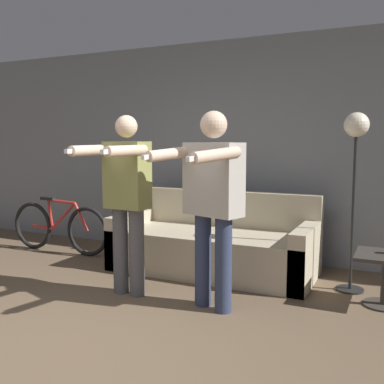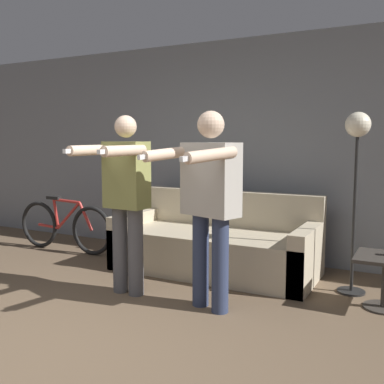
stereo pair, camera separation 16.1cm
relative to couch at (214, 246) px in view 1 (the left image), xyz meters
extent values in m
plane|color=brown|center=(-0.33, -2.44, -0.27)|extent=(16.00, 16.00, 0.00)
cube|color=gray|center=(-0.33, 0.72, 1.03)|extent=(10.00, 0.05, 2.60)
cube|color=beige|center=(0.00, -0.04, -0.05)|extent=(2.16, 0.93, 0.44)
cube|color=beige|center=(0.00, 0.36, 0.37)|extent=(2.16, 0.14, 0.40)
cube|color=beige|center=(-1.00, -0.04, 0.02)|extent=(0.16, 0.93, 0.58)
cube|color=beige|center=(1.00, -0.04, 0.02)|extent=(0.16, 0.93, 0.58)
cylinder|color=#56565B|center=(-0.51, -1.02, 0.13)|extent=(0.14, 0.14, 0.80)
cylinder|color=#56565B|center=(-0.34, -1.03, 0.13)|extent=(0.14, 0.14, 0.80)
cube|color=#8C8E4C|center=(-0.43, -1.02, 0.83)|extent=(0.41, 0.24, 0.60)
sphere|color=beige|center=(-0.43, -1.02, 1.26)|extent=(0.20, 0.20, 0.20)
cylinder|color=beige|center=(-0.63, -1.26, 1.06)|extent=(0.12, 0.51, 0.10)
cube|color=white|center=(-0.64, -1.51, 1.05)|extent=(0.04, 0.12, 0.04)
cylinder|color=beige|center=(-0.25, -1.28, 1.06)|extent=(0.12, 0.51, 0.10)
cube|color=white|center=(-0.27, -1.53, 1.05)|extent=(0.04, 0.12, 0.04)
cylinder|color=#2D3856|center=(0.31, -0.99, 0.13)|extent=(0.14, 0.14, 0.80)
cylinder|color=#2D3856|center=(0.52, -1.06, 0.13)|extent=(0.14, 0.14, 0.80)
cube|color=#B7B2A8|center=(0.42, -1.02, 0.82)|extent=(0.54, 0.36, 0.60)
sphere|color=beige|center=(0.42, -1.02, 1.27)|extent=(0.22, 0.22, 0.22)
cylinder|color=beige|center=(0.12, -1.19, 1.03)|extent=(0.24, 0.51, 0.13)
cube|color=white|center=(0.04, -1.43, 1.02)|extent=(0.07, 0.13, 0.04)
cylinder|color=beige|center=(0.57, -1.33, 1.03)|extent=(0.24, 0.51, 0.13)
cube|color=white|center=(0.49, -1.57, 1.02)|extent=(0.07, 0.13, 0.04)
ellipsoid|color=#3D3833|center=(-0.07, 0.36, 0.64)|extent=(0.29, 0.12, 0.13)
sphere|color=#3D3833|center=(0.05, 0.36, 0.68)|extent=(0.10, 0.10, 0.10)
ellipsoid|color=#3D3833|center=(-0.22, 0.37, 0.59)|extent=(0.16, 0.04, 0.04)
cone|color=#3D3833|center=(0.04, 0.34, 0.72)|extent=(0.03, 0.03, 0.03)
cone|color=#3D3833|center=(0.04, 0.37, 0.72)|extent=(0.03, 0.03, 0.03)
cylinder|color=black|center=(1.42, -0.05, -0.26)|extent=(0.26, 0.26, 0.02)
cylinder|color=black|center=(1.42, -0.05, 0.47)|extent=(0.03, 0.03, 1.49)
sphere|color=white|center=(1.42, -0.05, 1.28)|extent=(0.23, 0.23, 0.23)
cylinder|color=#38332D|center=(1.72, -0.34, -0.27)|extent=(0.34, 0.34, 0.02)
torus|color=black|center=(-1.64, -0.08, 0.03)|extent=(0.61, 0.05, 0.61)
torus|color=black|center=(-2.53, -0.08, 0.03)|extent=(0.61, 0.05, 0.61)
cylinder|color=#B72D28|center=(-2.01, -0.08, 0.19)|extent=(0.39, 0.04, 0.38)
cylinder|color=#B72D28|center=(-2.22, -0.08, 0.20)|extent=(0.10, 0.04, 0.37)
cylinder|color=#B72D28|center=(-2.04, -0.08, 0.38)|extent=(0.43, 0.04, 0.05)
cylinder|color=#B72D28|center=(-2.36, -0.08, 0.02)|extent=(0.34, 0.04, 0.05)
cylinder|color=#B72D28|center=(-1.73, -0.08, 0.20)|extent=(0.22, 0.04, 0.35)
cube|color=black|center=(-2.25, -0.08, 0.41)|extent=(0.20, 0.07, 0.04)
camera|label=1|loc=(1.83, -4.41, 1.14)|focal=42.00mm
camera|label=2|loc=(1.97, -4.34, 1.14)|focal=42.00mm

